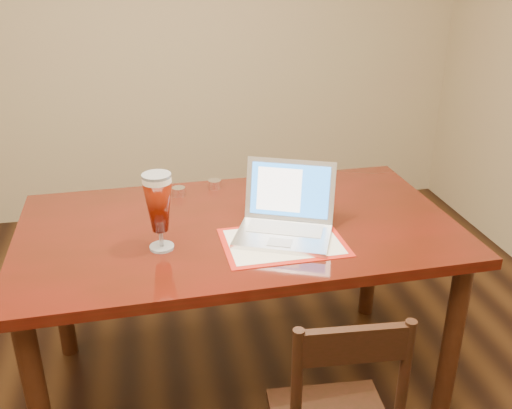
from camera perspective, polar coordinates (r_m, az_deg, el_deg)
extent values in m
cube|color=tan|center=(4.12, -10.91, 16.72)|extent=(4.50, 0.01, 2.70)
cube|color=#480E09|center=(2.35, -1.79, -2.42)|extent=(1.80, 1.04, 0.04)
cylinder|color=#33180C|center=(2.25, -20.88, -18.49)|extent=(0.08, 0.08, 0.79)
cylinder|color=#33180C|center=(2.51, 18.94, -13.11)|extent=(0.08, 0.08, 0.79)
cylinder|color=#33180C|center=(2.91, -19.06, -7.61)|extent=(0.08, 0.08, 0.79)
cylinder|color=#33180C|center=(3.11, 11.42, -4.43)|extent=(0.08, 0.08, 0.79)
cube|color=#B21B10|center=(2.20, 2.75, -3.79)|extent=(0.47, 0.34, 0.00)
cube|color=silver|center=(2.19, 2.75, -3.75)|extent=(0.43, 0.30, 0.00)
cube|color=silver|center=(2.22, 2.71, -3.18)|extent=(0.43, 0.37, 0.02)
cube|color=#B1B0B5|center=(2.26, 2.92, -2.41)|extent=(0.32, 0.22, 0.00)
cube|color=#B0B1B5|center=(2.15, 2.40, -3.81)|extent=(0.11, 0.10, 0.00)
cube|color=silver|center=(2.30, 3.42, 1.43)|extent=(0.36, 0.21, 0.24)
cube|color=blue|center=(2.30, 3.39, 1.42)|extent=(0.31, 0.18, 0.20)
cube|color=white|center=(2.30, 2.33, 1.50)|extent=(0.18, 0.11, 0.17)
cylinder|color=silver|center=(2.18, -9.40, -4.20)|extent=(0.09, 0.09, 0.01)
cylinder|color=silver|center=(2.16, -9.47, -3.31)|extent=(0.02, 0.02, 0.07)
cylinder|color=beige|center=(2.07, -9.91, 2.46)|extent=(0.11, 0.11, 0.02)
cylinder|color=silver|center=(2.06, -9.94, 2.87)|extent=(0.11, 0.11, 0.01)
cylinder|color=white|center=(2.62, -7.73, 1.29)|extent=(0.06, 0.06, 0.04)
cylinder|color=white|center=(2.69, -4.15, 2.04)|extent=(0.06, 0.06, 0.04)
cylinder|color=black|center=(1.74, 4.03, -19.07)|extent=(0.03, 0.03, 0.50)
cylinder|color=black|center=(1.82, 14.39, -17.69)|extent=(0.03, 0.03, 0.50)
cube|color=black|center=(1.65, 9.79, -13.67)|extent=(0.32, 0.05, 0.11)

